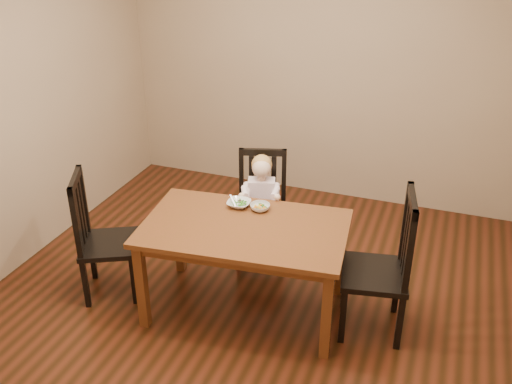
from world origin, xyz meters
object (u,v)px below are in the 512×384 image
(bowl_peas, at_px, (239,204))
(bowl_veg, at_px, (260,207))
(dining_table, at_px, (245,236))
(chair_child, at_px, (262,209))
(chair_left, at_px, (101,238))
(toddler, at_px, (261,199))
(chair_right, at_px, (383,267))

(bowl_peas, distance_m, bowl_veg, 0.17)
(dining_table, distance_m, chair_child, 0.76)
(chair_child, height_order, chair_left, chair_left)
(toddler, xyz_separation_m, bowl_peas, (-0.03, -0.42, 0.16))
(chair_child, bearing_deg, bowl_peas, 71.76)
(chair_left, bearing_deg, bowl_peas, 86.90)
(dining_table, relative_size, bowl_veg, 10.31)
(bowl_peas, relative_size, bowl_veg, 1.17)
(chair_right, height_order, bowl_veg, chair_right)
(chair_child, bearing_deg, toddler, 90.00)
(bowl_peas, bearing_deg, chair_left, -156.24)
(bowl_veg, bearing_deg, chair_left, -159.52)
(chair_child, distance_m, bowl_peas, 0.55)
(chair_left, distance_m, bowl_peas, 1.09)
(bowl_peas, bearing_deg, toddler, 85.78)
(chair_right, distance_m, bowl_veg, 0.99)
(dining_table, distance_m, bowl_veg, 0.28)
(bowl_peas, bearing_deg, chair_child, 87.85)
(dining_table, height_order, toddler, toddler)
(toddler, bearing_deg, chair_right, 136.91)
(dining_table, distance_m, chair_left, 1.13)
(bowl_veg, bearing_deg, bowl_peas, 179.59)
(chair_child, distance_m, chair_right, 1.26)
(chair_left, bearing_deg, toddler, 103.45)
(chair_right, bearing_deg, dining_table, 87.09)
(toddler, bearing_deg, bowl_veg, 92.08)
(dining_table, distance_m, chair_right, 0.99)
(chair_left, distance_m, bowl_veg, 1.24)
(chair_right, relative_size, bowl_veg, 7.31)
(dining_table, bearing_deg, bowl_peas, 119.05)
(chair_child, bearing_deg, chair_right, 135.29)
(chair_left, bearing_deg, bowl_veg, 83.62)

